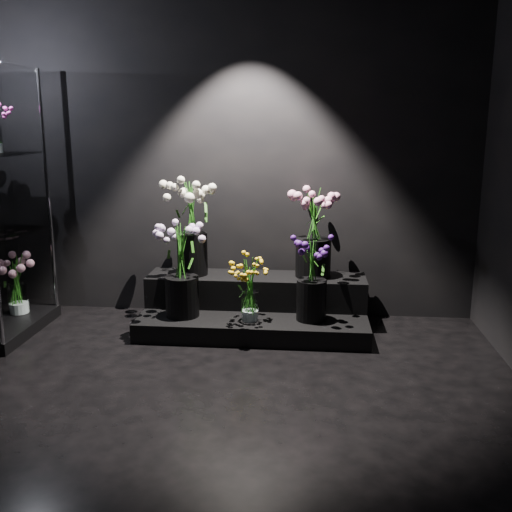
# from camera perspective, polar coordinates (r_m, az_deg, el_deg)

# --- Properties ---
(floor) EXTENTS (4.00, 4.00, 0.00)m
(floor) POSITION_cam_1_polar(r_m,az_deg,el_deg) (3.16, -7.48, -17.06)
(floor) COLOR black
(floor) RESTS_ON ground
(wall_back) EXTENTS (4.00, 0.00, 4.00)m
(wall_back) POSITION_cam_1_polar(r_m,az_deg,el_deg) (4.71, -2.53, 10.86)
(wall_back) COLOR black
(wall_back) RESTS_ON floor
(display_riser) EXTENTS (1.75, 0.78, 0.39)m
(display_riser) POSITION_cam_1_polar(r_m,az_deg,el_deg) (4.56, -0.10, -5.08)
(display_riser) COLOR black
(display_riser) RESTS_ON floor
(bouquet_orange_bells) EXTENTS (0.33, 0.33, 0.49)m
(bouquet_orange_bells) POSITION_cam_1_polar(r_m,az_deg,el_deg) (4.21, -0.60, -3.22)
(bouquet_orange_bells) COLOR white
(bouquet_orange_bells) RESTS_ON display_riser
(bouquet_lilac) EXTENTS (0.44, 0.44, 0.71)m
(bouquet_lilac) POSITION_cam_1_polar(r_m,az_deg,el_deg) (4.32, -7.48, -1.01)
(bouquet_lilac) COLOR black
(bouquet_lilac) RESTS_ON display_riser
(bouquet_purple) EXTENTS (0.39, 0.39, 0.61)m
(bouquet_purple) POSITION_cam_1_polar(r_m,az_deg,el_deg) (4.23, 5.62, -1.94)
(bouquet_purple) COLOR black
(bouquet_purple) RESTS_ON display_riser
(bouquet_cream_roses) EXTENTS (0.43, 0.43, 0.76)m
(bouquet_cream_roses) POSITION_cam_1_polar(r_m,az_deg,el_deg) (4.57, -6.46, 3.70)
(bouquet_cream_roses) COLOR black
(bouquet_cream_roses) RESTS_ON display_riser
(bouquet_pink_roses) EXTENTS (0.47, 0.47, 0.71)m
(bouquet_pink_roses) POSITION_cam_1_polar(r_m,az_deg,el_deg) (4.51, 5.80, 2.73)
(bouquet_pink_roses) COLOR black
(bouquet_pink_roses) RESTS_ON display_riser
(bouquet_case_base_pink) EXTENTS (0.37, 0.37, 0.47)m
(bouquet_case_base_pink) POSITION_cam_1_polar(r_m,az_deg,el_deg) (4.94, -22.81, -2.55)
(bouquet_case_base_pink) COLOR white
(bouquet_case_base_pink) RESTS_ON display_case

